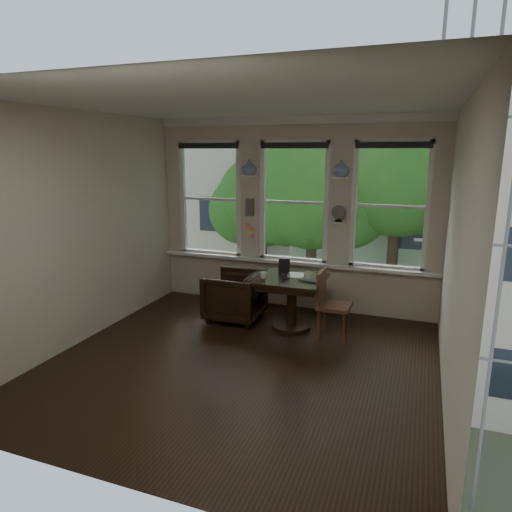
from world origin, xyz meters
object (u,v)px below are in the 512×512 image
at_px(table, 292,303).
at_px(laptop, 308,281).
at_px(armchair_left, 235,296).
at_px(mug, 263,275).
at_px(side_chair_right, 334,305).

xyz_separation_m(table, laptop, (0.26, -0.13, 0.39)).
bearing_deg(laptop, armchair_left, -172.91).
xyz_separation_m(table, mug, (-0.37, -0.16, 0.42)).
distance_m(armchair_left, side_chair_right, 1.55).
height_order(laptop, mug, mug).
relative_size(table, armchair_left, 1.12).
distance_m(armchair_left, laptop, 1.24).
bearing_deg(mug, laptop, 2.68).
height_order(table, mug, mug).
bearing_deg(armchair_left, laptop, 81.10).
bearing_deg(table, side_chair_right, -11.24).
bearing_deg(laptop, mug, -161.39).
distance_m(side_chair_right, mug, 1.06).
bearing_deg(table, armchair_left, 177.14).
height_order(table, laptop, laptop).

